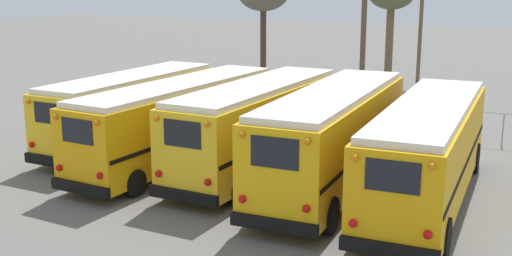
% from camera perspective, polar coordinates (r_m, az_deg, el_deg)
% --- Properties ---
extents(ground_plane, '(160.00, 160.00, 0.00)m').
position_cam_1_polar(ground_plane, '(23.79, 0.07, -3.84)').
color(ground_plane, '#66635E').
extents(school_bus_0, '(2.70, 9.57, 3.06)m').
position_cam_1_polar(school_bus_0, '(27.40, -10.95, 1.79)').
color(school_bus_0, yellow).
rests_on(school_bus_0, ground).
extents(school_bus_1, '(2.96, 10.99, 3.13)m').
position_cam_1_polar(school_bus_1, '(24.70, -6.72, 0.77)').
color(school_bus_1, '#E5A00C').
rests_on(school_bus_1, ground).
extents(school_bus_2, '(2.70, 9.99, 3.26)m').
position_cam_1_polar(school_bus_2, '(23.44, 0.19, 0.35)').
color(school_bus_2, yellow).
rests_on(school_bus_2, ground).
extents(school_bus_3, '(2.95, 10.67, 3.36)m').
position_cam_1_polar(school_bus_3, '(21.62, 6.90, -0.65)').
color(school_bus_3, '#EAAA0F').
rests_on(school_bus_3, ground).
extents(school_bus_4, '(2.96, 11.00, 3.19)m').
position_cam_1_polar(school_bus_4, '(20.76, 15.02, -1.83)').
color(school_bus_4, '#E5A00C').
rests_on(school_bus_4, ground).
extents(utility_pole, '(1.80, 0.29, 7.88)m').
position_cam_1_polar(utility_pole, '(34.50, 9.52, 8.22)').
color(utility_pole, brown).
rests_on(utility_pole, ground).
extents(fence_line, '(20.66, 0.06, 1.42)m').
position_cam_1_polar(fence_line, '(30.68, 6.68, 1.86)').
color(fence_line, '#939399').
rests_on(fence_line, ground).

